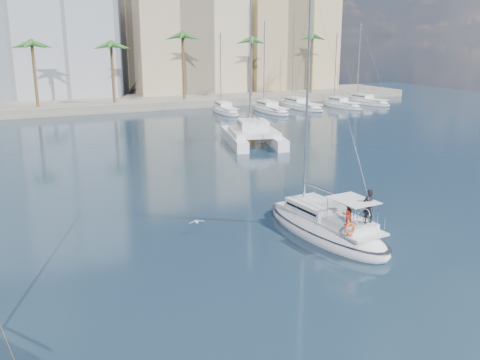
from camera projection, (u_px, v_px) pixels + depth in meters
ground at (236, 239)px, 30.25m from camera, size 160.00×160.00×0.00m
quay at (72, 106)px, 83.35m from camera, size 120.00×14.00×1.20m
building_beige at (184, 42)px, 97.83m from camera, size 20.00×14.00×20.00m
building_tan_right at (284, 47)px, 104.58m from camera, size 18.00×12.00×18.00m
palm_centre at (71, 42)px, 77.34m from camera, size 3.60×3.60×12.30m
palm_right at (276, 41)px, 91.35m from camera, size 3.60×3.60×12.30m
main_sloop at (325, 227)px, 30.72m from camera, size 3.98×10.24×14.88m
catamaran at (253, 133)px, 56.87m from camera, size 7.80×11.54×15.55m
seagull at (197, 222)px, 30.77m from camera, size 0.93×0.40×0.17m
moored_yacht_a at (225, 113)px, 79.53m from camera, size 3.37×9.52×11.90m
moored_yacht_b at (270, 112)px, 80.46m from camera, size 3.32×10.83×13.72m
moored_yacht_c at (300, 108)px, 84.88m from camera, size 3.98×12.33×15.54m
moored_yacht_d at (341, 108)px, 85.81m from camera, size 3.52×9.55×11.90m
moored_yacht_e at (366, 104)px, 90.24m from camera, size 4.61×11.11×13.72m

